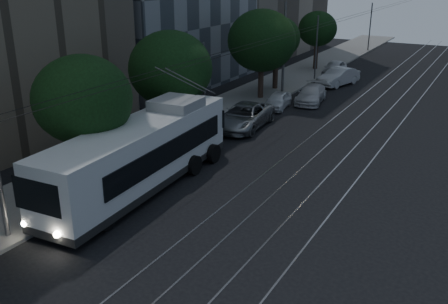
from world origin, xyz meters
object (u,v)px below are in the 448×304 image
at_px(trolleybus, 143,154).
at_px(car_white_c, 338,77).
at_px(car_white_d, 334,68).
at_px(streetlamp_far, 289,31).
at_px(car_white_b, 311,94).
at_px(pickup_silver, 244,116).
at_px(car_white_a, 278,100).

relative_size(trolleybus, car_white_c, 2.68).
distance_m(car_white_d, streetlamp_far, 11.77).
distance_m(car_white_c, car_white_d, 4.20).
bearing_deg(car_white_b, streetlamp_far, 166.29).
distance_m(car_white_b, car_white_c, 7.10).
bearing_deg(pickup_silver, car_white_b, 74.65).
xyz_separation_m(pickup_silver, streetlamp_far, (-0.57, 8.71, 4.62)).
bearing_deg(car_white_d, car_white_a, -93.40).
bearing_deg(car_white_a, pickup_silver, -97.38).
relative_size(car_white_c, car_white_d, 1.08).
height_order(car_white_b, car_white_d, car_white_d).
distance_m(pickup_silver, car_white_a, 5.62).
xyz_separation_m(trolleybus, car_white_d, (-0.20, 30.48, -1.00)).
bearing_deg(car_white_b, car_white_a, -127.56).
bearing_deg(car_white_d, pickup_silver, -93.40).
height_order(car_white_c, streetlamp_far, streetlamp_far).
distance_m(car_white_a, car_white_d, 13.88).
bearing_deg(streetlamp_far, trolleybus, -87.77).
distance_m(trolleybus, car_white_c, 26.65).
height_order(trolleybus, streetlamp_far, streetlamp_far).
bearing_deg(trolleybus, pickup_silver, 87.81).
distance_m(car_white_a, car_white_b, 3.31).
bearing_deg(pickup_silver, streetlamp_far, 89.02).
bearing_deg(pickup_silver, car_white_d, 85.29).
relative_size(trolleybus, pickup_silver, 2.23).
bearing_deg(car_white_c, streetlamp_far, -91.58).
bearing_deg(pickup_silver, car_white_c, 79.44).
distance_m(car_white_b, streetlamp_far, 5.21).
bearing_deg(car_white_c, trolleybus, -77.17).
bearing_deg(car_white_d, car_white_b, -85.11).
bearing_deg(trolleybus, car_white_b, 82.66).
height_order(car_white_a, car_white_b, car_white_b).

